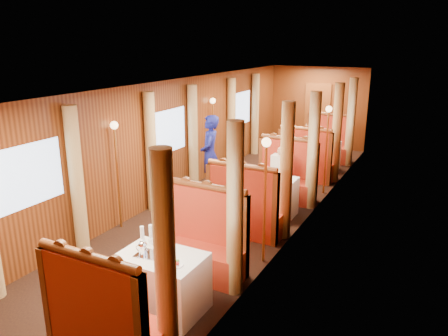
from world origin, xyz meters
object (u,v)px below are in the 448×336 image
Objects in this scene: table_far at (317,156)px; fruit_plate at (173,264)px; banquette_far_fwd at (306,163)px; banquette_near_fwd at (105,325)px; rose_vase_mid at (267,170)px; banquette_near_aft at (203,246)px; passenger at (281,169)px; banquette_mid_fwd at (245,212)px; teapot_left at (143,250)px; banquette_mid_aft at (285,180)px; tea_tray at (150,255)px; steward at (210,154)px; teapot_back at (160,247)px; table_near at (162,283)px; teapot_right at (157,255)px; table_mid at (267,197)px; banquette_far_aft at (327,146)px; rose_vase_far at (317,135)px.

table_far is 7.14m from fruit_plate.
banquette_far_fwd reaches higher than table_far.
rose_vase_mid is (0.01, 4.47, 0.50)m from banquette_near_fwd.
banquette_near_fwd is at bearing -90.00° from banquette_near_aft.
banquette_mid_fwd is at bearing -90.00° from passenger.
banquette_mid_fwd is at bearing 78.82° from teapot_left.
banquette_mid_aft reaches higher than tea_tray.
banquette_mid_aft is at bearing 90.00° from banquette_mid_fwd.
banquette_mid_aft is at bearing 78.10° from steward.
steward is at bearing 94.52° from teapot_back.
banquette_far_fwd is 6.13m from fruit_plate.
banquette_mid_aft is (0.00, 4.51, 0.05)m from table_near.
banquette_mid_aft is 9.45× the size of teapot_right.
table_near is at bearing 90.00° from banquette_near_fwd.
table_mid is at bearing 88.07° from tea_tray.
banquette_near_aft reaches higher than table_far.
passenger is at bearing 90.00° from table_near.
rose_vase_mid is (0.01, -2.53, 0.50)m from banquette_far_fwd.
banquette_near_fwd is at bearing -77.24° from teapot_right.
fruit_plate is at bearing -87.45° from banquette_far_fwd.
banquette_mid_fwd is at bearing -90.00° from banquette_far_aft.
rose_vase_mid is at bearing 89.93° from banquette_near_fwd.
banquette_far_fwd is at bearing 90.00° from table_mid.
rose_vase_mid is (0.19, 3.56, 0.10)m from teapot_left.
passenger is (0.12, 4.28, -0.02)m from tea_tray.
banquette_far_aft is 3.72× the size of rose_vase_mid.
passenger is at bearing 90.00° from table_mid.
banquette_mid_aft is 1.00× the size of banquette_far_aft.
rose_vase_far is at bearing 90.46° from table_mid.
rose_vase_mid is (0.01, -0.04, 0.55)m from table_mid.
banquette_mid_aft is 7.50× the size of teapot_left.
table_far is 7.10m from teapot_right.
teapot_left is 1.24× the size of teapot_back.
table_mid is 3.63m from teapot_left.
steward is at bearing -119.72° from table_far.
steward is at bearing 124.82° from teapot_right.
steward is (-1.63, 1.67, 0.45)m from banquette_mid_fwd.
banquette_near_aft is 1.28× the size of table_mid.
banquette_mid_aft is 1.76× the size of passenger.
banquette_near_fwd is 0.77× the size of steward.
fruit_plate is at bearing -10.44° from teapot_left.
tea_tray reaches higher than table_mid.
tea_tray is at bearing -92.69° from banquette_mid_fwd.
rose_vase_far is (-0.03, 3.52, 0.00)m from rose_vase_mid.
banquette_near_fwd is 1.00× the size of banquette_far_fwd.
fruit_plate is at bearing -87.58° from rose_vase_far.
banquette_near_fwd reaches higher than table_mid.
teapot_back is 0.40× the size of rose_vase_far.
fruit_plate is (0.27, -6.11, 0.35)m from banquette_far_fwd.
banquette_far_aft is 7.94m from teapot_back.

